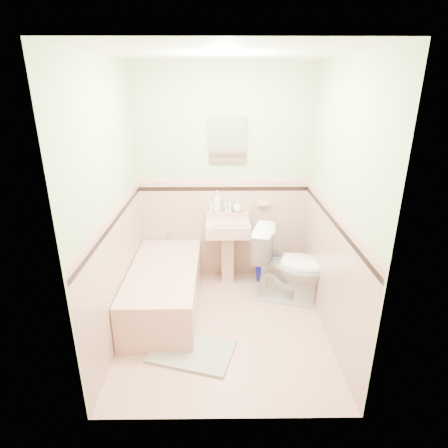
{
  "coord_description": "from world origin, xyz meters",
  "views": [
    {
      "loc": [
        -0.03,
        -3.12,
        2.29
      ],
      "look_at": [
        0.0,
        0.25,
        1.0
      ],
      "focal_mm": 29.84,
      "sensor_mm": 36.0,
      "label": 1
    }
  ],
  "objects_px": {
    "bathtub": "(165,289)",
    "medicine_cabinet": "(228,139)",
    "soap_bottle_mid": "(228,205)",
    "sink": "(228,253)",
    "soap_bottle_left": "(217,202)",
    "soap_bottle_right": "(237,206)",
    "toilet": "(291,265)",
    "bucket": "(266,269)",
    "shoe": "(179,344)"
  },
  "relations": [
    {
      "from": "bathtub",
      "to": "medicine_cabinet",
      "type": "height_order",
      "value": "medicine_cabinet"
    },
    {
      "from": "soap_bottle_mid",
      "to": "sink",
      "type": "bearing_deg",
      "value": -91.6
    },
    {
      "from": "sink",
      "to": "soap_bottle_mid",
      "type": "height_order",
      "value": "soap_bottle_mid"
    },
    {
      "from": "soap_bottle_left",
      "to": "soap_bottle_right",
      "type": "height_order",
      "value": "soap_bottle_left"
    },
    {
      "from": "medicine_cabinet",
      "to": "soap_bottle_left",
      "type": "bearing_deg",
      "value": -166.44
    },
    {
      "from": "bathtub",
      "to": "toilet",
      "type": "height_order",
      "value": "toilet"
    },
    {
      "from": "soap_bottle_right",
      "to": "bucket",
      "type": "height_order",
      "value": "soap_bottle_right"
    },
    {
      "from": "toilet",
      "to": "shoe",
      "type": "relative_size",
      "value": 5.74
    },
    {
      "from": "soap_bottle_left",
      "to": "sink",
      "type": "bearing_deg",
      "value": -55.35
    },
    {
      "from": "medicine_cabinet",
      "to": "bathtub",
      "type": "bearing_deg",
      "value": -132.58
    },
    {
      "from": "soap_bottle_left",
      "to": "shoe",
      "type": "relative_size",
      "value": 1.76
    },
    {
      "from": "bathtub",
      "to": "soap_bottle_left",
      "type": "xyz_separation_m",
      "value": [
        0.56,
        0.71,
        0.75
      ]
    },
    {
      "from": "medicine_cabinet",
      "to": "bucket",
      "type": "bearing_deg",
      "value": -16.4
    },
    {
      "from": "medicine_cabinet",
      "to": "bucket",
      "type": "height_order",
      "value": "medicine_cabinet"
    },
    {
      "from": "shoe",
      "to": "soap_bottle_mid",
      "type": "bearing_deg",
      "value": 88.41
    },
    {
      "from": "soap_bottle_mid",
      "to": "shoe",
      "type": "distance_m",
      "value": 1.71
    },
    {
      "from": "soap_bottle_right",
      "to": "toilet",
      "type": "relative_size",
      "value": 0.17
    },
    {
      "from": "soap_bottle_left",
      "to": "soap_bottle_mid",
      "type": "bearing_deg",
      "value": 0.0
    },
    {
      "from": "toilet",
      "to": "shoe",
      "type": "height_order",
      "value": "toilet"
    },
    {
      "from": "soap_bottle_right",
      "to": "bucket",
      "type": "distance_m",
      "value": 0.86
    },
    {
      "from": "medicine_cabinet",
      "to": "toilet",
      "type": "distance_m",
      "value": 1.56
    },
    {
      "from": "sink",
      "to": "soap_bottle_mid",
      "type": "distance_m",
      "value": 0.57
    },
    {
      "from": "soap_bottle_left",
      "to": "soap_bottle_right",
      "type": "relative_size",
      "value": 1.79
    },
    {
      "from": "soap_bottle_left",
      "to": "shoe",
      "type": "bearing_deg",
      "value": -103.73
    },
    {
      "from": "medicine_cabinet",
      "to": "soap_bottle_left",
      "type": "distance_m",
      "value": 0.73
    },
    {
      "from": "sink",
      "to": "soap_bottle_mid",
      "type": "bearing_deg",
      "value": 88.4
    },
    {
      "from": "bathtub",
      "to": "sink",
      "type": "distance_m",
      "value": 0.88
    },
    {
      "from": "soap_bottle_right",
      "to": "sink",
      "type": "bearing_deg",
      "value": -122.24
    },
    {
      "from": "toilet",
      "to": "bucket",
      "type": "xyz_separation_m",
      "value": [
        -0.21,
        0.43,
        -0.28
      ]
    },
    {
      "from": "bathtub",
      "to": "soap_bottle_mid",
      "type": "bearing_deg",
      "value": 46.03
    },
    {
      "from": "soap_bottle_right",
      "to": "shoe",
      "type": "distance_m",
      "value": 1.73
    },
    {
      "from": "soap_bottle_mid",
      "to": "bucket",
      "type": "xyz_separation_m",
      "value": [
        0.47,
        -0.11,
        -0.79
      ]
    },
    {
      "from": "medicine_cabinet",
      "to": "shoe",
      "type": "bearing_deg",
      "value": -108.1
    },
    {
      "from": "bathtub",
      "to": "toilet",
      "type": "xyz_separation_m",
      "value": [
        1.37,
        0.17,
        0.19
      ]
    },
    {
      "from": "medicine_cabinet",
      "to": "toilet",
      "type": "xyz_separation_m",
      "value": [
        0.69,
        -0.57,
        -1.28
      ]
    },
    {
      "from": "soap_bottle_mid",
      "to": "toilet",
      "type": "xyz_separation_m",
      "value": [
        0.68,
        -0.54,
        -0.52
      ]
    },
    {
      "from": "sink",
      "to": "toilet",
      "type": "distance_m",
      "value": 0.78
    },
    {
      "from": "soap_bottle_right",
      "to": "shoe",
      "type": "height_order",
      "value": "soap_bottle_right"
    },
    {
      "from": "bucket",
      "to": "soap_bottle_right",
      "type": "bearing_deg",
      "value": 163.11
    },
    {
      "from": "bathtub",
      "to": "soap_bottle_mid",
      "type": "xyz_separation_m",
      "value": [
        0.69,
        0.71,
        0.71
      ]
    },
    {
      "from": "bathtub",
      "to": "medicine_cabinet",
      "type": "distance_m",
      "value": 1.78
    },
    {
      "from": "bathtub",
      "to": "bucket",
      "type": "xyz_separation_m",
      "value": [
        1.16,
        0.6,
        -0.08
      ]
    },
    {
      "from": "bathtub",
      "to": "medicine_cabinet",
      "type": "xyz_separation_m",
      "value": [
        0.68,
        0.74,
        1.47
      ]
    },
    {
      "from": "sink",
      "to": "toilet",
      "type": "height_order",
      "value": "toilet"
    },
    {
      "from": "bucket",
      "to": "shoe",
      "type": "height_order",
      "value": "bucket"
    },
    {
      "from": "sink",
      "to": "medicine_cabinet",
      "type": "xyz_separation_m",
      "value": [
        0.0,
        0.21,
        1.3
      ]
    },
    {
      "from": "soap_bottle_right",
      "to": "toilet",
      "type": "distance_m",
      "value": 0.94
    },
    {
      "from": "bathtub",
      "to": "sink",
      "type": "xyz_separation_m",
      "value": [
        0.68,
        0.53,
        0.17
      ]
    },
    {
      "from": "shoe",
      "to": "sink",
      "type": "bearing_deg",
      "value": 86.07
    },
    {
      "from": "shoe",
      "to": "bathtub",
      "type": "bearing_deg",
      "value": 124.84
    }
  ]
}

